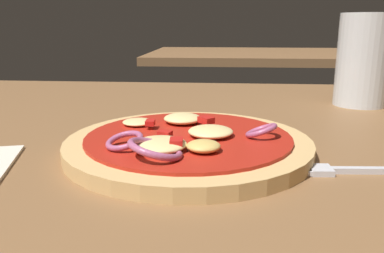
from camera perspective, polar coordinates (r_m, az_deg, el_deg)
The scene contains 5 objects.
dining_table at distance 0.39m, azimuth -0.51°, elevation -5.76°, with size 1.22×0.90×0.03m.
pizza at distance 0.38m, azimuth -0.40°, elevation -2.40°, with size 0.23×0.23×0.03m.
fork at distance 0.36m, azimuth 24.12°, elevation -5.76°, with size 0.20×0.03×0.01m.
beer_glass at distance 0.64m, azimuth 23.23°, elevation 8.28°, with size 0.07×0.07×0.13m.
background_table at distance 1.73m, azimuth 9.09°, elevation 9.98°, with size 0.88×0.62×0.03m.
Camera 1 is at (0.03, -0.36, 0.15)m, focal length 37.24 mm.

